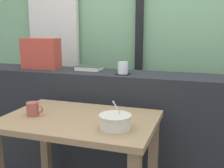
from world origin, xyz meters
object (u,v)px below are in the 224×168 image
Objects in this scene: soup_bowl at (115,122)px; coaster_square at (123,74)px; throw_pillow at (41,53)px; juice_glass at (123,68)px; ceramic_mug at (33,109)px; breakfast_table at (80,138)px; closed_book at (89,68)px.

coaster_square is at bearing 102.75° from soup_bowl.
throw_pillow is at bearing 174.84° from coaster_square.
ceramic_mug is (-0.41, -0.58, -0.19)m from juice_glass.
throw_pillow is at bearing 136.55° from breakfast_table.
throw_pillow is 0.78m from ceramic_mug.
juice_glass reaches higher than coaster_square.
soup_bowl is (0.15, -0.64, -0.15)m from coaster_square.
closed_book is at bearing 3.63° from throw_pillow.
soup_bowl is (0.90, -0.71, -0.28)m from throw_pillow.
coaster_square is 0.04m from juice_glass.
juice_glass is at bearing -16.41° from closed_book.
soup_bowl is at bearing -38.35° from throw_pillow.
closed_book is at bearing 163.59° from juice_glass.
juice_glass is at bearing -5.16° from throw_pillow.
coaster_square reaches higher than ceramic_mug.
coaster_square is at bearing -5.16° from throw_pillow.
breakfast_table is 0.63m from coaster_square.
soup_bowl is at bearing -57.57° from closed_book.
closed_book is at bearing 82.35° from ceramic_mug.
throw_pillow is 2.83× the size of ceramic_mug.
throw_pillow reaches higher than soup_bowl.
throw_pillow is (-0.63, 0.60, 0.45)m from breakfast_table.
breakfast_table is at bearing -43.45° from throw_pillow.
throw_pillow reaches higher than juice_glass.
ceramic_mug is (-0.29, -0.05, 0.17)m from breakfast_table.
throw_pillow reaches higher than breakfast_table.
coaster_square reaches higher than soup_bowl.
ceramic_mug is at bearing -125.44° from juice_glass.
soup_bowl is at bearing -77.25° from juice_glass.
coaster_square is at bearing 54.56° from ceramic_mug.
breakfast_table is 0.34m from soup_bowl.
breakfast_table is 8.27× the size of ceramic_mug.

